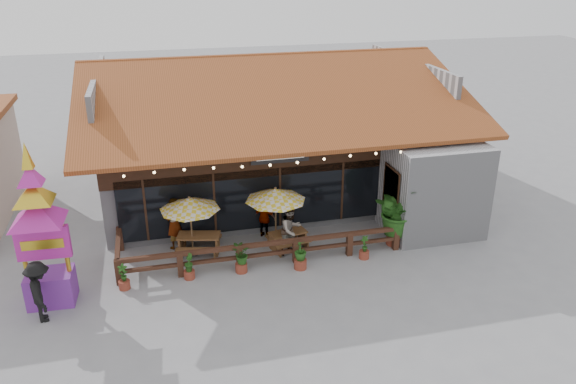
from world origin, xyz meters
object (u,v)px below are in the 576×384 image
object	(u,v)px
thai_sign_tower	(38,216)
tropical_plant	(397,212)
umbrella_right	(276,195)
picnic_table_right	(288,237)
umbrella_left	(190,204)
picnic_table_left	(199,241)
pedestrian	(40,292)

from	to	relation	value
thai_sign_tower	tropical_plant	world-z (taller)	thai_sign_tower
umbrella_right	picnic_table_right	size ratio (longest dim) A/B	1.51
umbrella_left	umbrella_right	xyz separation A→B (m)	(3.05, -0.11, 0.07)
picnic_table_left	picnic_table_right	size ratio (longest dim) A/B	1.14
picnic_table_right	pedestrian	xyz separation A→B (m)	(-8.10, -2.56, 0.52)
picnic_table_left	tropical_plant	distance (m)	7.30
picnic_table_left	thai_sign_tower	xyz separation A→B (m)	(-4.75, -2.03, 2.48)
picnic_table_left	picnic_table_right	bearing A→B (deg)	-7.18
umbrella_right	tropical_plant	bearing A→B (deg)	-12.12
picnic_table_left	tropical_plant	size ratio (longest dim) A/B	0.77
picnic_table_left	pedestrian	distance (m)	5.73
picnic_table_left	tropical_plant	bearing A→B (deg)	-8.67
umbrella_right	picnic_table_left	bearing A→B (deg)	176.79
picnic_table_left	thai_sign_tower	world-z (taller)	thai_sign_tower
picnic_table_right	umbrella_right	bearing A→B (deg)	148.14
thai_sign_tower	pedestrian	bearing A→B (deg)	-97.93
umbrella_right	tropical_plant	xyz separation A→B (m)	(4.35, -0.93, -0.74)
picnic_table_right	umbrella_left	bearing A→B (deg)	174.06
thai_sign_tower	picnic_table_right	bearing A→B (deg)	11.55
tropical_plant	pedestrian	size ratio (longest dim) A/B	1.21
umbrella_right	umbrella_left	bearing A→B (deg)	177.90
umbrella_left	picnic_table_right	world-z (taller)	umbrella_left
thai_sign_tower	tropical_plant	bearing A→B (deg)	4.51
umbrella_left	picnic_table_left	distance (m)	1.52
umbrella_right	picnic_table_left	distance (m)	3.23
umbrella_left	thai_sign_tower	distance (m)	5.03
umbrella_right	picnic_table_right	distance (m)	1.69
umbrella_left	picnic_table_left	xyz separation A→B (m)	(0.24, 0.05, -1.50)
thai_sign_tower	umbrella_left	bearing A→B (deg)	23.75
thai_sign_tower	pedestrian	world-z (taller)	thai_sign_tower
picnic_table_right	thai_sign_tower	world-z (taller)	thai_sign_tower
tropical_plant	umbrella_right	bearing A→B (deg)	167.88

